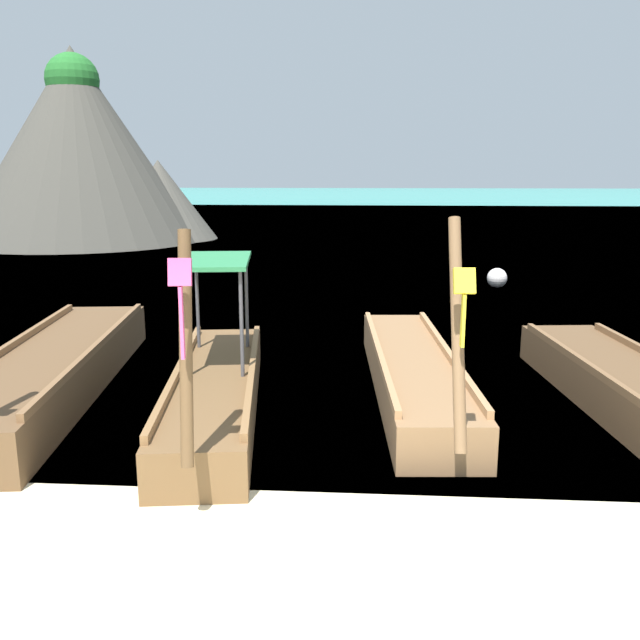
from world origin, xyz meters
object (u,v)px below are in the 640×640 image
karst_rock (85,150)px  mooring_buoy_near (497,278)px  longtail_boat_pink_ribbon (216,388)px  longtail_boat_yellow_ribbon (413,373)px  longtail_boat_violet_ribbon (54,370)px

karst_rock → mooring_buoy_near: size_ratio=20.88×
longtail_boat_pink_ribbon → longtail_boat_yellow_ribbon: longtail_boat_yellow_ribbon is taller
longtail_boat_pink_ribbon → karst_rock: bearing=115.9°
longtail_boat_violet_ribbon → longtail_boat_yellow_ribbon: 5.22m
longtail_boat_violet_ribbon → longtail_boat_yellow_ribbon: longtail_boat_violet_ribbon is taller
longtail_boat_violet_ribbon → mooring_buoy_near: longtail_boat_violet_ribbon is taller
longtail_boat_violet_ribbon → longtail_boat_pink_ribbon: 2.63m
longtail_boat_pink_ribbon → longtail_boat_yellow_ribbon: bearing=21.2°
longtail_boat_pink_ribbon → mooring_buoy_near: (5.57, 10.31, -0.07)m
longtail_boat_violet_ribbon → longtail_boat_yellow_ribbon: size_ratio=1.08×
longtail_boat_violet_ribbon → longtail_boat_pink_ribbon: bearing=-15.2°
karst_rock → mooring_buoy_near: (16.35, -11.84, -3.79)m
mooring_buoy_near → longtail_boat_yellow_ribbon: bearing=-107.4°
longtail_boat_yellow_ribbon → mooring_buoy_near: size_ratio=11.70×
longtail_boat_yellow_ribbon → mooring_buoy_near: 9.72m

